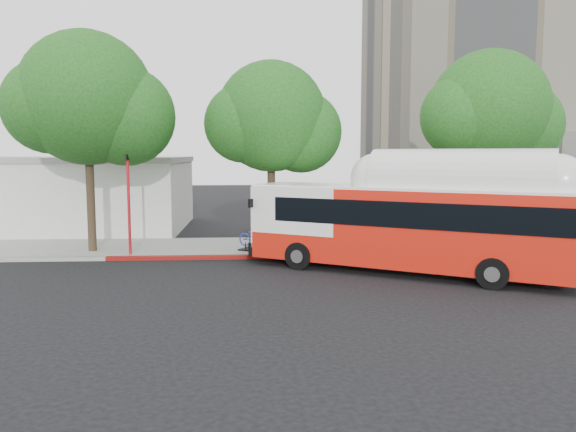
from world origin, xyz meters
name	(u,v)px	position (x,y,z in m)	size (l,w,h in m)	color
ground	(305,278)	(0.00, 0.00, 0.00)	(120.00, 120.00, 0.00)	black
sidewalk	(292,246)	(0.00, 6.50, 0.07)	(60.00, 5.00, 0.15)	gray
curb_strip	(296,256)	(0.00, 3.90, 0.07)	(60.00, 0.30, 0.15)	gray
red_curb_segment	(226,257)	(-3.00, 3.90, 0.08)	(10.00, 0.32, 0.16)	maroon
street_tree_left	(98,104)	(-8.53, 5.56, 6.60)	(6.67, 5.80, 9.74)	#2D2116
street_tree_mid	(280,121)	(-0.59, 6.06, 5.91)	(5.75, 5.00, 8.62)	#2D2116
street_tree_right	(498,114)	(9.44, 5.86, 6.26)	(6.21, 5.40, 9.18)	#2D2116
low_commercial_bldg	(46,193)	(-14.00, 14.00, 2.15)	(16.20, 10.20, 4.25)	silver
transit_bus	(407,227)	(3.85, 0.62, 1.73)	(11.92, 8.18, 3.71)	red
signal_pole	(129,205)	(-7.11, 4.41, 2.27)	(0.13, 0.42, 4.42)	#B4131D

